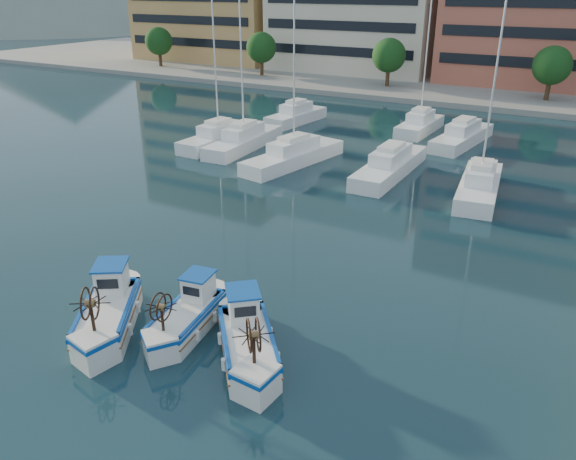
# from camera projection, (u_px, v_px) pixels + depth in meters

# --- Properties ---
(ground) EXTENTS (300.00, 300.00, 0.00)m
(ground) POSITION_uv_depth(u_px,v_px,m) (221.00, 359.00, 19.67)
(ground) COLOR #1A3A45
(ground) RESTS_ON ground
(hill_west) EXTENTS (180.00, 180.00, 60.00)m
(hill_west) POSITION_uv_depth(u_px,v_px,m) (61.00, 26.00, 170.63)
(hill_west) COLOR slate
(hill_west) RESTS_ON ground
(yacht_marina) EXTENTS (36.59, 22.34, 11.50)m
(yacht_marina) POSITION_uv_depth(u_px,v_px,m) (408.00, 148.00, 42.87)
(yacht_marina) COLOR white
(yacht_marina) RESTS_ON ground
(fishing_boat_a) EXTENTS (3.86, 4.54, 2.78)m
(fishing_boat_a) POSITION_uv_depth(u_px,v_px,m) (108.00, 310.00, 21.21)
(fishing_boat_a) COLOR white
(fishing_boat_a) RESTS_ON ground
(fishing_boat_b) EXTENTS (2.17, 4.00, 2.43)m
(fishing_boat_b) POSITION_uv_depth(u_px,v_px,m) (188.00, 314.00, 21.13)
(fishing_boat_b) COLOR white
(fishing_boat_b) RESTS_ON ground
(fishing_boat_c) EXTENTS (4.00, 4.25, 2.68)m
(fishing_boat_c) POSITION_uv_depth(u_px,v_px,m) (247.00, 339.00, 19.54)
(fishing_boat_c) COLOR white
(fishing_boat_c) RESTS_ON ground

